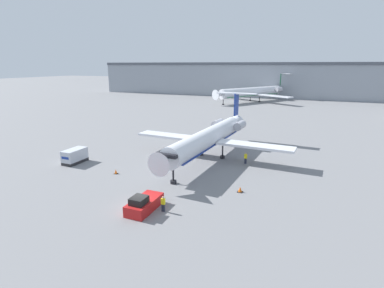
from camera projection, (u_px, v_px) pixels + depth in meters
The scene contains 10 objects.
ground_plane at pixel (141, 208), 31.31m from camera, with size 600.00×600.00×0.00m, color slate.
terminal_building at pixel (281, 80), 136.41m from camera, with size 180.00×16.80×15.54m.
airplane_main at pixel (210, 137), 47.07m from camera, with size 26.07×29.44×9.30m.
pushback_tug at pixel (144, 204), 30.73m from camera, with size 2.09×4.67×1.83m.
luggage_cart at pixel (75, 156), 45.45m from camera, with size 1.88×3.83×2.14m.
worker_near_tug at pixel (163, 204), 30.36m from camera, with size 0.40×0.24×1.66m.
worker_by_wing at pixel (246, 158), 45.09m from camera, with size 0.40×0.24×1.74m.
traffic_cone_left at pixel (116, 172), 41.05m from camera, with size 0.51×0.51×0.65m.
traffic_cone_right at pixel (240, 190), 35.15m from camera, with size 0.64×0.64×0.64m.
airplane_parked_far_left at pixel (253, 92), 119.95m from camera, with size 31.55×37.07×10.88m.
Camera 1 is at (15.89, -24.30, 14.52)m, focal length 28.00 mm.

